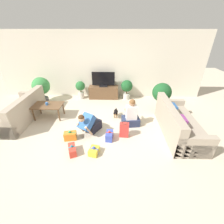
# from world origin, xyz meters

# --- Properties ---
(ground_plane) EXTENTS (16.00, 16.00, 0.00)m
(ground_plane) POSITION_xyz_m (0.00, 0.00, 0.00)
(ground_plane) COLOR beige
(wall_back) EXTENTS (8.40, 0.06, 2.60)m
(wall_back) POSITION_xyz_m (0.00, 2.63, 1.30)
(wall_back) COLOR silver
(wall_back) RESTS_ON ground_plane
(sofa_left) EXTENTS (0.88, 2.04, 0.83)m
(sofa_left) POSITION_xyz_m (-2.41, 0.57, 0.29)
(sofa_left) COLOR tan
(sofa_left) RESTS_ON ground_plane
(sofa_right) EXTENTS (0.88, 2.04, 0.83)m
(sofa_right) POSITION_xyz_m (2.41, 0.03, 0.29)
(sofa_right) COLOR tan
(sofa_right) RESTS_ON ground_plane
(coffee_table) EXTENTS (0.94, 0.58, 0.47)m
(coffee_table) POSITION_xyz_m (-1.56, 0.74, 0.41)
(coffee_table) COLOR brown
(coffee_table) RESTS_ON ground_plane
(tv_console) EXTENTS (1.21, 0.39, 0.52)m
(tv_console) POSITION_xyz_m (0.14, 2.37, 0.26)
(tv_console) COLOR brown
(tv_console) RESTS_ON ground_plane
(tv) EXTENTS (0.92, 0.20, 0.60)m
(tv) POSITION_xyz_m (0.14, 2.37, 0.78)
(tv) COLOR black
(tv) RESTS_ON tv_console
(potted_plant_corner_left) EXTENTS (0.67, 0.67, 1.00)m
(potted_plant_corner_left) POSITION_xyz_m (-2.26, 1.94, 0.63)
(potted_plant_corner_left) COLOR #4C4C51
(potted_plant_corner_left) RESTS_ON ground_plane
(potted_plant_back_right) EXTENTS (0.47, 0.47, 0.81)m
(potted_plant_back_right) POSITION_xyz_m (1.09, 2.32, 0.51)
(potted_plant_back_right) COLOR beige
(potted_plant_back_right) RESTS_ON ground_plane
(potted_plant_back_left) EXTENTS (0.38, 0.38, 0.74)m
(potted_plant_back_left) POSITION_xyz_m (-0.82, 2.32, 0.46)
(potted_plant_back_left) COLOR beige
(potted_plant_back_left) RESTS_ON ground_plane
(potted_plant_corner_right) EXTENTS (0.66, 0.66, 1.01)m
(potted_plant_corner_right) POSITION_xyz_m (2.26, 1.40, 0.65)
(potted_plant_corner_right) COLOR #A36042
(potted_plant_corner_right) RESTS_ON ground_plane
(person_kneeling) EXTENTS (0.65, 0.79, 0.74)m
(person_kneeling) POSITION_xyz_m (-0.07, -0.08, 0.31)
(person_kneeling) COLOR #23232D
(person_kneeling) RESTS_ON ground_plane
(person_sitting) EXTENTS (0.56, 0.52, 0.89)m
(person_sitting) POSITION_xyz_m (1.13, 0.38, 0.32)
(person_sitting) COLOR #283351
(person_sitting) RESTS_ON ground_plane
(dog) EXTENTS (0.15, 0.46, 0.28)m
(dog) POSITION_xyz_m (0.66, 0.81, 0.18)
(dog) COLOR black
(dog) RESTS_ON ground_plane
(gift_box_a) EXTENTS (0.21, 0.33, 0.27)m
(gift_box_a) POSITION_xyz_m (0.50, -0.33, 0.11)
(gift_box_a) COLOR #3D51BC
(gift_box_a) RESTS_ON ground_plane
(gift_box_b) EXTENTS (0.27, 0.32, 0.21)m
(gift_box_b) POSITION_xyz_m (0.15, -0.88, 0.08)
(gift_box_b) COLOR yellow
(gift_box_b) RESTS_ON ground_plane
(gift_box_c) EXTENTS (0.28, 0.39, 0.24)m
(gift_box_c) POSITION_xyz_m (-0.37, -0.88, 0.10)
(gift_box_c) COLOR red
(gift_box_c) RESTS_ON ground_plane
(gift_box_d) EXTENTS (0.35, 0.25, 0.27)m
(gift_box_d) POSITION_xyz_m (-0.56, -0.37, 0.11)
(gift_box_d) COLOR orange
(gift_box_d) RESTS_ON ground_plane
(gift_bag_a) EXTENTS (0.26, 0.17, 0.45)m
(gift_bag_a) POSITION_xyz_m (0.90, -0.21, 0.22)
(gift_bag_a) COLOR red
(gift_bag_a) RESTS_ON ground_plane
(mug) EXTENTS (0.12, 0.08, 0.09)m
(mug) POSITION_xyz_m (-1.56, 0.73, 0.51)
(mug) COLOR #386BAD
(mug) RESTS_ON coffee_table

